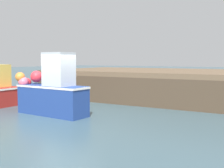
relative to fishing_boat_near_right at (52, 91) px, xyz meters
The scene contains 3 objects.
ground 1.14m from the fishing_boat_near_right, ahead, with size 120.00×160.00×0.10m.
pier 7.34m from the fishing_boat_near_right, 69.93° to the left, with size 14.01×7.50×1.66m.
fishing_boat_near_right is the anchor object (origin of this frame).
Camera 1 is at (7.60, -8.99, 2.32)m, focal length 46.12 mm.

